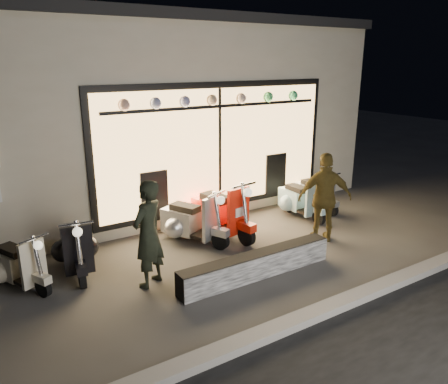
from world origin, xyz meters
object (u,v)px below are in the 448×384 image
at_px(graffiti_barrier, 257,265).
at_px(woman, 325,198).
at_px(scooter_red, 217,212).
at_px(man, 148,234).
at_px(scooter_silver, 188,221).

distance_m(graffiti_barrier, woman, 2.09).
bearing_deg(woman, scooter_red, -11.26).
relative_size(graffiti_barrier, man, 1.65).
bearing_deg(graffiti_barrier, scooter_red, 77.07).
height_order(graffiti_barrier, man, man).
height_order(scooter_red, woman, woman).
xyz_separation_m(scooter_silver, scooter_red, (0.67, 0.02, 0.04)).
bearing_deg(scooter_red, scooter_silver, 171.84).
relative_size(graffiti_barrier, woman, 1.61).
xyz_separation_m(graffiti_barrier, man, (-1.51, 0.67, 0.62)).
height_order(man, woman, woman).
xyz_separation_m(man, woman, (3.43, -0.17, 0.02)).
relative_size(scooter_silver, woman, 0.81).
distance_m(graffiti_barrier, scooter_red, 1.94).
bearing_deg(man, woman, 146.06).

